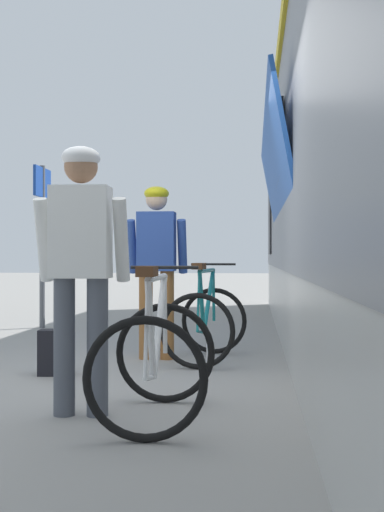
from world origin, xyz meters
name	(u,v)px	position (x,y,z in m)	size (l,w,h in m)	color
ground_plane	(125,392)	(0.00, 0.00, 0.00)	(80.00, 80.00, 0.00)	gray
cyclist_near_in_white	(81,255)	(-0.14, -0.77, 1.05)	(0.62, 0.32, 1.76)	#4C515B
cyclist_far_in_blue	(157,256)	(-0.01, 1.66, 1.05)	(0.61, 0.31, 1.76)	#935B2D
bicycle_near_white	(156,357)	(0.37, -0.86, 0.40)	(0.74, 1.09, 0.99)	black
bicycle_far_teal	(206,321)	(0.51, 1.58, 0.40)	(0.80, 1.13, 0.99)	black
backpack_on_platform	(55,352)	(-0.76, 0.67, 0.20)	(0.28, 0.18, 0.40)	black
water_bottle_near_the_bikes	(210,354)	(0.56, 1.26, 0.11)	(0.06, 0.06, 0.23)	silver
platform_sign_post	(42,218)	(-2.14, 4.49, 1.62)	(0.08, 0.70, 2.40)	#595B60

